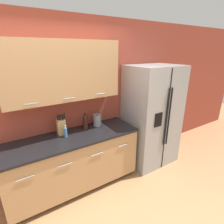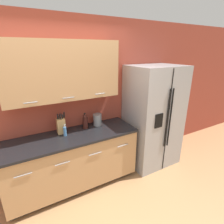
% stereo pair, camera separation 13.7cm
% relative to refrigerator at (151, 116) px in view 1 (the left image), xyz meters
% --- Properties ---
extents(wall_back, '(10.00, 0.39, 2.60)m').
position_rel_refrigerator_xyz_m(wall_back, '(-1.60, 0.35, 0.50)').
color(wall_back, '#993D2D').
rests_on(wall_back, ground_plane).
extents(counter_unit, '(1.99, 0.64, 0.91)m').
position_rel_refrigerator_xyz_m(counter_unit, '(-1.54, 0.06, -0.47)').
color(counter_unit, black).
rests_on(counter_unit, ground_plane).
extents(refrigerator, '(0.93, 0.75, 1.86)m').
position_rel_refrigerator_xyz_m(refrigerator, '(0.00, 0.00, 0.00)').
color(refrigerator, '#9E9EA0').
rests_on(refrigerator, ground_plane).
extents(knife_block, '(0.14, 0.10, 0.33)m').
position_rel_refrigerator_xyz_m(knife_block, '(-1.64, 0.20, 0.10)').
color(knife_block, tan).
rests_on(knife_block, counter_unit).
extents(wine_bottle, '(0.08, 0.08, 0.26)m').
position_rel_refrigerator_xyz_m(wine_bottle, '(-1.26, 0.19, 0.10)').
color(wine_bottle, '#3D1914').
rests_on(wine_bottle, counter_unit).
extents(soap_dispenser, '(0.05, 0.05, 0.18)m').
position_rel_refrigerator_xyz_m(soap_dispenser, '(-1.62, 0.09, 0.05)').
color(soap_dispenser, '#4C7FB2').
rests_on(soap_dispenser, counter_unit).
extents(steel_canister, '(0.14, 0.14, 0.21)m').
position_rel_refrigerator_xyz_m(steel_canister, '(-1.04, 0.21, 0.07)').
color(steel_canister, gray).
rests_on(steel_canister, counter_unit).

